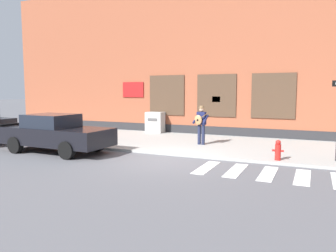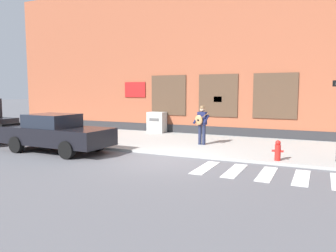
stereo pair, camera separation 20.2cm
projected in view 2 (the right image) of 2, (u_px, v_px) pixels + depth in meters
The scene contains 8 objects.
ground_plane at pixel (163, 160), 11.67m from camera, with size 160.00×160.00×0.00m, color #56565B.
sidewalk at pixel (199, 144), 15.04m from camera, with size 28.00×5.87×0.10m.
building_backdrop at pixel (229, 59), 19.03m from camera, with size 28.00×4.06×8.61m.
crosswalk at pixel (284, 176), 9.49m from camera, with size 5.20×1.90×0.01m.
red_car at pixel (56, 133), 13.20m from camera, with size 4.65×2.08×1.53m.
busker at pixel (202, 123), 14.35m from camera, with size 0.71×0.57×1.71m.
utility_box at pixel (157, 122), 18.67m from camera, with size 0.99×0.69×1.17m.
fire_hydrant at pixel (278, 151), 11.09m from camera, with size 0.38×0.20×0.70m.
Camera 2 is at (5.03, -10.32, 2.44)m, focal length 35.00 mm.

